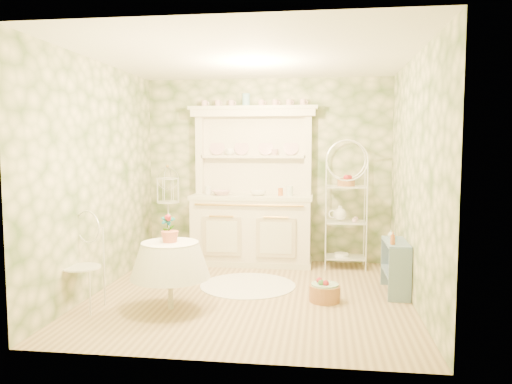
# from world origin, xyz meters

# --- Properties ---
(floor) EXTENTS (3.60, 3.60, 0.00)m
(floor) POSITION_xyz_m (0.00, 0.00, 0.00)
(floor) COLOR tan
(floor) RESTS_ON ground
(ceiling) EXTENTS (3.60, 3.60, 0.00)m
(ceiling) POSITION_xyz_m (0.00, 0.00, 2.70)
(ceiling) COLOR white
(ceiling) RESTS_ON floor
(wall_left) EXTENTS (3.60, 3.60, 0.00)m
(wall_left) POSITION_xyz_m (-1.80, 0.00, 1.35)
(wall_left) COLOR beige
(wall_left) RESTS_ON floor
(wall_right) EXTENTS (3.60, 3.60, 0.00)m
(wall_right) POSITION_xyz_m (1.80, 0.00, 1.35)
(wall_right) COLOR beige
(wall_right) RESTS_ON floor
(wall_back) EXTENTS (3.60, 3.60, 0.00)m
(wall_back) POSITION_xyz_m (0.00, 1.80, 1.35)
(wall_back) COLOR beige
(wall_back) RESTS_ON floor
(wall_front) EXTENTS (3.60, 3.60, 0.00)m
(wall_front) POSITION_xyz_m (0.00, -1.80, 1.35)
(wall_front) COLOR beige
(wall_front) RESTS_ON floor
(kitchen_dresser) EXTENTS (1.87, 0.61, 2.29)m
(kitchen_dresser) POSITION_xyz_m (-0.20, 1.52, 1.15)
(kitchen_dresser) COLOR white
(kitchen_dresser) RESTS_ON floor
(bakers_rack) EXTENTS (0.59, 0.42, 1.91)m
(bakers_rack) POSITION_xyz_m (1.14, 1.48, 0.95)
(bakers_rack) COLOR white
(bakers_rack) RESTS_ON floor
(side_shelf) EXTENTS (0.28, 0.67, 0.57)m
(side_shelf) POSITION_xyz_m (1.67, 0.30, 0.28)
(side_shelf) COLOR #6F8BA4
(side_shelf) RESTS_ON floor
(round_table) EXTENTS (0.64, 0.64, 0.67)m
(round_table) POSITION_xyz_m (-0.76, -0.59, 0.34)
(round_table) COLOR white
(round_table) RESTS_ON floor
(cafe_chair) EXTENTS (0.44, 0.44, 0.75)m
(cafe_chair) POSITION_xyz_m (-1.68, -0.73, 0.37)
(cafe_chair) COLOR white
(cafe_chair) RESTS_ON floor
(birdcage_stand) EXTENTS (0.38, 0.38, 1.45)m
(birdcage_stand) POSITION_xyz_m (-1.39, 1.35, 0.72)
(birdcage_stand) COLOR white
(birdcage_stand) RESTS_ON floor
(floor_basket) EXTENTS (0.37, 0.37, 0.23)m
(floor_basket) POSITION_xyz_m (0.85, -0.12, 0.11)
(floor_basket) COLOR #B17544
(floor_basket) RESTS_ON floor
(lace_rug) EXTENTS (1.23, 1.23, 0.01)m
(lace_rug) POSITION_xyz_m (-0.09, 0.38, 0.00)
(lace_rug) COLOR white
(lace_rug) RESTS_ON floor
(bowl_floral) EXTENTS (0.35, 0.35, 0.07)m
(bowl_floral) POSITION_xyz_m (-0.64, 1.48, 1.02)
(bowl_floral) COLOR white
(bowl_floral) RESTS_ON kitchen_dresser
(bowl_white) EXTENTS (0.29, 0.29, 0.07)m
(bowl_white) POSITION_xyz_m (-0.10, 1.46, 1.02)
(bowl_white) COLOR white
(bowl_white) RESTS_ON kitchen_dresser
(cup_left) EXTENTS (0.13, 0.13, 0.10)m
(cup_left) POSITION_xyz_m (-0.54, 1.66, 1.61)
(cup_left) COLOR white
(cup_left) RESTS_ON kitchen_dresser
(cup_right) EXTENTS (0.10, 0.10, 0.09)m
(cup_right) POSITION_xyz_m (0.12, 1.66, 1.61)
(cup_right) COLOR white
(cup_right) RESTS_ON kitchen_dresser
(potted_geranium) EXTENTS (0.16, 0.11, 0.29)m
(potted_geranium) POSITION_xyz_m (-0.79, -0.56, 0.85)
(potted_geranium) COLOR #3F7238
(potted_geranium) RESTS_ON round_table
(bottle_amber) EXTENTS (0.07, 0.07, 0.15)m
(bottle_amber) POSITION_xyz_m (1.60, 0.09, 0.68)
(bottle_amber) COLOR #C36730
(bottle_amber) RESTS_ON side_shelf
(bottle_blue) EXTENTS (0.05, 0.05, 0.10)m
(bottle_blue) POSITION_xyz_m (1.64, 0.27, 0.65)
(bottle_blue) COLOR #7EB5C8
(bottle_blue) RESTS_ON side_shelf
(bottle_glass) EXTENTS (0.10, 0.10, 0.10)m
(bottle_glass) POSITION_xyz_m (1.63, 0.51, 0.65)
(bottle_glass) COLOR silver
(bottle_glass) RESTS_ON side_shelf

